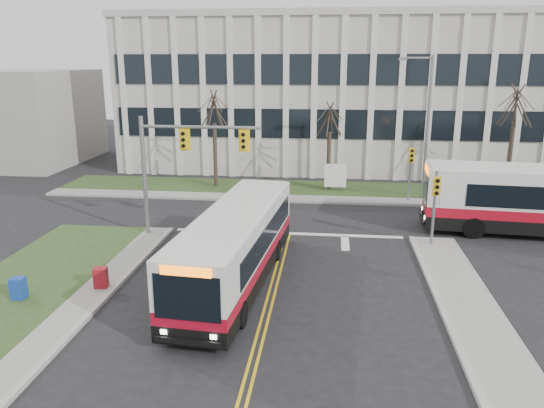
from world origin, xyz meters
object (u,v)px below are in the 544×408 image
(directory_sign, at_px, (335,176))
(newspaper_box_red, at_px, (101,279))
(streetlight, at_px, (425,120))
(newspaper_box_blue, at_px, (19,289))
(bus_main, at_px, (236,248))

(directory_sign, distance_m, newspaper_box_red, 19.61)
(streetlight, distance_m, directory_sign, 6.96)
(newspaper_box_red, bearing_deg, newspaper_box_blue, -162.65)
(newspaper_box_red, bearing_deg, streetlight, 38.91)
(newspaper_box_blue, relative_size, newspaper_box_red, 1.00)
(newspaper_box_blue, height_order, newspaper_box_red, same)
(directory_sign, height_order, newspaper_box_red, directory_sign)
(streetlight, distance_m, newspaper_box_blue, 25.03)
(directory_sign, relative_size, bus_main, 0.18)
(bus_main, xyz_separation_m, newspaper_box_blue, (-7.94, -2.64, -1.05))
(bus_main, distance_m, newspaper_box_red, 5.51)
(streetlight, bearing_deg, newspaper_box_blue, -135.48)
(bus_main, bearing_deg, newspaper_box_red, -160.66)
(directory_sign, height_order, bus_main, bus_main)
(directory_sign, xyz_separation_m, newspaper_box_red, (-9.30, -17.25, -0.70))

